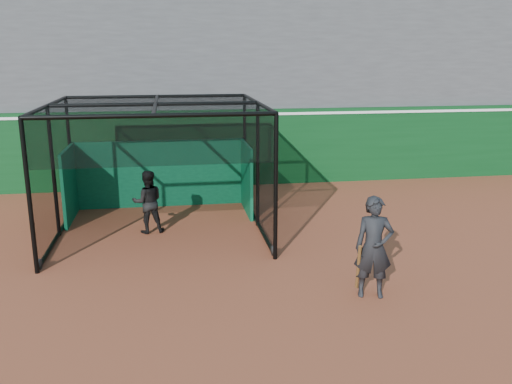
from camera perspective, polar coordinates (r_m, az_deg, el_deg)
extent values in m
plane|color=brown|center=(10.06, -3.87, -10.84)|extent=(120.00, 120.00, 0.00)
cube|color=#0A3C17|center=(17.84, -6.48, 4.60)|extent=(50.00, 0.45, 2.50)
cube|color=white|center=(17.68, -6.58, 8.11)|extent=(50.00, 0.50, 0.08)
cube|color=#4C4C4F|center=(21.45, -7.20, 13.29)|extent=(50.00, 7.85, 7.75)
cube|color=#085431|center=(15.60, -10.01, 1.91)|extent=(4.75, 0.10, 1.90)
cylinder|color=black|center=(11.98, -21.87, -7.06)|extent=(0.08, 0.22, 0.22)
cylinder|color=black|center=(11.85, 1.84, -6.20)|extent=(0.08, 0.22, 0.22)
cylinder|color=black|center=(15.96, -18.65, -1.47)|extent=(0.08, 0.22, 0.22)
cylinder|color=black|center=(15.87, -1.06, -0.78)|extent=(0.08, 0.22, 0.22)
imported|color=black|center=(13.41, -11.32, -1.02)|extent=(0.81, 0.66, 1.54)
imported|color=black|center=(9.91, 12.29, -5.72)|extent=(0.76, 0.59, 1.86)
cylinder|color=#593819|center=(10.00, 10.72, -7.78)|extent=(0.15, 0.36, 0.93)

